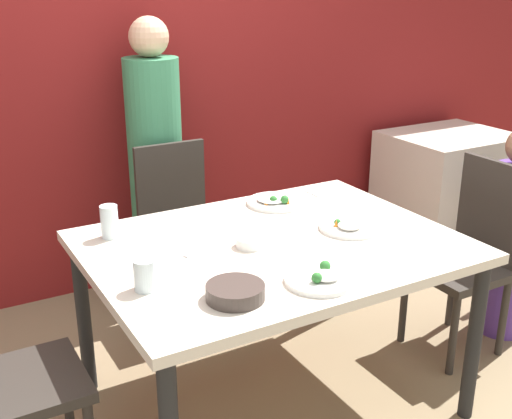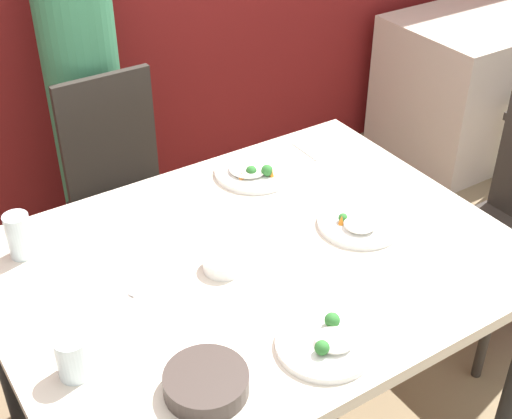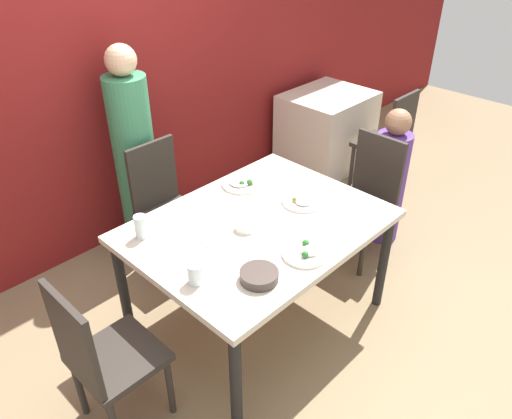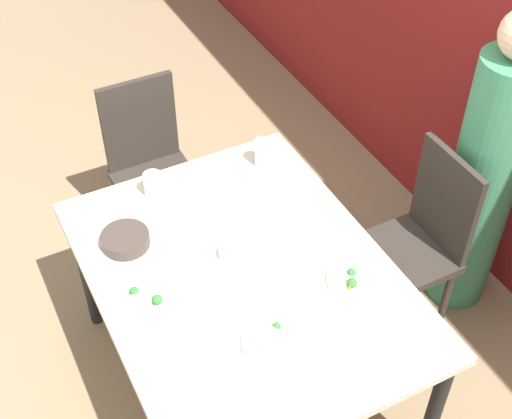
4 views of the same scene
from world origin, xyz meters
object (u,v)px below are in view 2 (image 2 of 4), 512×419
object	(u,v)px
plate_rice_adult	(254,170)
chair_adult_spot	(126,191)
glass_water_tall	(73,357)
bowl_curry	(206,382)
person_adult	(87,106)
chair_child_spot	(511,223)

from	to	relation	value
plate_rice_adult	chair_adult_spot	bearing A→B (deg)	117.21
chair_adult_spot	glass_water_tall	world-z (taller)	chair_adult_spot
bowl_curry	glass_water_tall	size ratio (longest dim) A/B	1.78
bowl_curry	plate_rice_adult	bearing A→B (deg)	50.68
plate_rice_adult	glass_water_tall	world-z (taller)	glass_water_tall
chair_adult_spot	person_adult	xyz separation A→B (m)	(0.00, 0.31, 0.23)
plate_rice_adult	glass_water_tall	bearing A→B (deg)	-147.90
chair_adult_spot	plate_rice_adult	distance (m)	0.63
person_adult	glass_water_tall	xyz separation A→B (m)	(-0.56, -1.34, 0.07)
person_adult	bowl_curry	distance (m)	1.58
person_adult	plate_rice_adult	size ratio (longest dim) A/B	5.75
chair_child_spot	person_adult	size ratio (longest dim) A/B	0.60
glass_water_tall	plate_rice_adult	bearing A→B (deg)	32.10
bowl_curry	person_adult	bearing A→B (deg)	77.95
plate_rice_adult	glass_water_tall	distance (m)	0.97
chair_child_spot	glass_water_tall	world-z (taller)	chair_child_spot
plate_rice_adult	person_adult	bearing A→B (deg)	107.66
chair_child_spot	person_adult	bearing A→B (deg)	-139.56
chair_child_spot	bowl_curry	size ratio (longest dim) A/B	4.81
person_adult	glass_water_tall	bearing A→B (deg)	-112.63
chair_adult_spot	glass_water_tall	distance (m)	1.21
bowl_curry	chair_child_spot	bearing A→B (deg)	11.12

